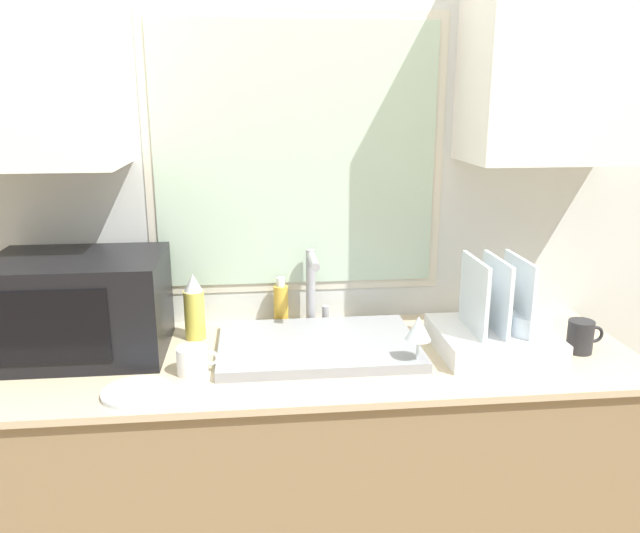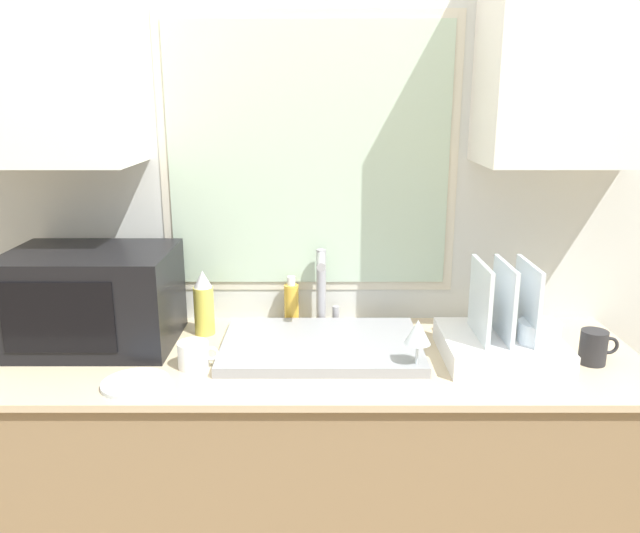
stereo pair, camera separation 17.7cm
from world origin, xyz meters
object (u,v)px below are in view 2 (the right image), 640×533
Objects in this scene: faucet at (321,282)px; dish_rack at (502,338)px; spray_bottle at (202,304)px; mug_near_sink at (192,355)px; soap_bottle at (290,302)px; microwave at (91,298)px; wine_glass at (416,334)px.

dish_rack is (0.53, -0.28, -0.09)m from faucet.
spray_bottle is at bearing -169.13° from faucet.
dish_rack is 2.89× the size of mug_near_sink.
dish_rack is 1.59× the size of spray_bottle.
spray_bottle is at bearing -159.52° from soap_bottle.
microwave is 1.46× the size of dish_rack.
wine_glass is at bearing -48.27° from soap_bottle.
wine_glass is at bearing -55.54° from faucet.
dish_rack is 2.07× the size of soap_bottle.
soap_bottle is (-0.64, 0.31, 0.01)m from dish_rack.
soap_bottle is 1.40× the size of mug_near_sink.
faucet reaches higher than mug_near_sink.
faucet reaches higher than wine_glass.
wine_glass is at bearing -3.78° from mug_near_sink.
faucet reaches higher than spray_bottle.
spray_bottle is 1.30× the size of soap_bottle.
mug_near_sink is (0.34, -0.18, -0.11)m from microwave.
soap_bottle reaches higher than mug_near_sink.
soap_bottle reaches higher than wine_glass.
mug_near_sink is (-0.26, -0.37, -0.03)m from soap_bottle.
spray_bottle reaches higher than mug_near_sink.
microwave is 1.25m from dish_rack.
soap_bottle is at bearing 54.58° from mug_near_sink.
faucet is 0.76× the size of dish_rack.
microwave reaches higher than dish_rack.
spray_bottle is 0.30m from soap_bottle.
soap_bottle is at bearing 163.91° from faucet.
faucet is 2.21× the size of mug_near_sink.
dish_rack is at bearing -25.74° from soap_bottle.
spray_bottle reaches higher than wine_glass.
dish_rack is 0.94m from spray_bottle.
microwave is at bearing -167.62° from faucet.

